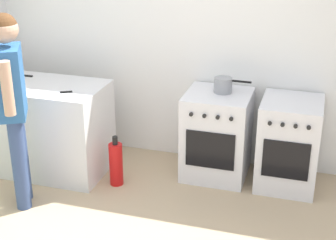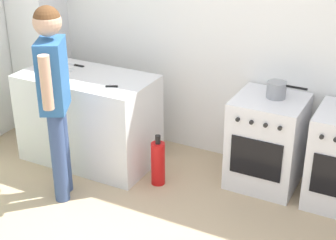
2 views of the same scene
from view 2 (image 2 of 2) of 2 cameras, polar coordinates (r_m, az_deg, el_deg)
back_wall at (r=4.88m, az=9.10°, el=9.47°), size 6.00×0.10×2.60m
counter_unit at (r=5.14m, az=-8.77°, el=0.17°), size 1.30×0.70×0.90m
oven_left at (r=4.77m, az=10.89°, el=-2.37°), size 0.61×0.62×0.85m
pot at (r=4.60m, az=11.96°, el=3.30°), size 0.35×0.17×0.15m
knife_chef at (r=4.66m, az=-7.33°, el=3.69°), size 0.29×0.18×0.01m
knife_utility at (r=5.21m, az=-11.74°, el=5.69°), size 0.25×0.06×0.01m
knife_carving at (r=5.15m, az=-12.54°, el=5.38°), size 0.32×0.14×0.01m
knife_bread at (r=5.29m, az=-10.74°, el=6.10°), size 0.35×0.04×0.01m
person at (r=4.34m, az=-12.54°, el=3.54°), size 0.34×0.51×1.72m
fire_extinguisher at (r=4.77m, az=-1.11°, el=-4.77°), size 0.13×0.13×0.50m
larder_cabinet at (r=5.86m, az=-14.02°, el=8.64°), size 0.48×0.44×2.00m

